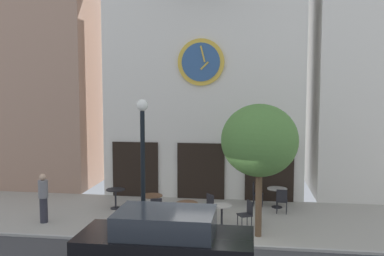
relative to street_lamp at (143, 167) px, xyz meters
The scene contains 17 objects.
ground_plane 3.35m from the street_lamp, 29.57° to the right, with size 29.51×11.71×0.13m.
clock_building 7.04m from the street_lamp, 77.83° to the left, with size 8.30×3.78×11.43m.
neighbor_building_left 10.36m from the street_lamp, 135.44° to the left, with size 5.64×4.13×12.69m.
street_lamp is the anchor object (origin of this frame).
street_tree 3.64m from the street_lamp, ahead, with size 2.32×2.09×4.07m.
cafe_table_leftmost 3.56m from the street_lamp, 123.77° to the left, with size 0.71×0.71×0.75m.
cafe_table_near_door 2.41m from the street_lamp, 95.20° to the left, with size 0.76×0.76×0.77m.
cafe_table_center_right 2.27m from the street_lamp, 42.30° to the left, with size 0.73×0.73×0.76m.
cafe_table_center_left 3.00m from the street_lamp, 20.70° to the left, with size 0.67×0.67×0.77m.
cafe_table_rightmost 5.85m from the street_lamp, 40.33° to the left, with size 0.76×0.76×0.74m.
cafe_chair_near_tree 1.92m from the street_lamp, 81.19° to the left, with size 0.50×0.50×0.90m.
cafe_chair_mid_row 5.42m from the street_lamp, 47.58° to the left, with size 0.43×0.43×0.90m.
cafe_chair_corner 2.97m from the street_lamp, 42.52° to the left, with size 0.56×0.56×0.90m.
cafe_chair_curbside 5.49m from the street_lamp, 32.91° to the left, with size 0.44×0.44×0.90m.
cafe_chair_left_end 3.71m from the street_lamp, 18.15° to the left, with size 0.53×0.53×0.90m.
pedestrian_grey 3.92m from the street_lamp, 169.21° to the left, with size 0.44×0.44×1.67m.
parked_car_black 3.15m from the street_lamp, 64.42° to the right, with size 4.31×2.03×1.55m.
Camera 1 is at (1.05, -11.79, 4.53)m, focal length 39.70 mm.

